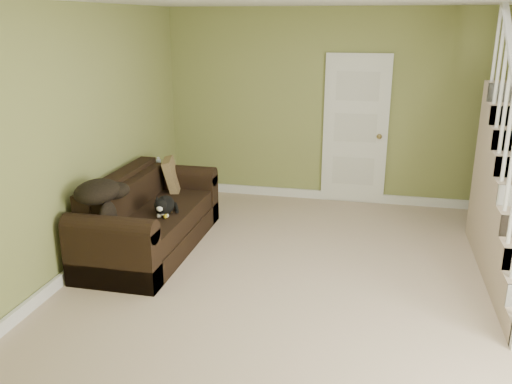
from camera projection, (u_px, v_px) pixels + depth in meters
The scene contains 13 objects.
floor at pixel (324, 290), 5.11m from camera, with size 5.00×5.50×0.01m, color tan.
wall_back at pixel (349, 108), 7.26m from camera, with size 5.00×0.04×2.60m, color olive.
wall_front at pixel (266, 319), 2.15m from camera, with size 5.00×0.04×2.60m, color olive.
wall_left at pixel (71, 143), 5.23m from camera, with size 0.04×5.50×2.60m, color olive.
baseboard_back at pixel (344, 196), 7.61m from camera, with size 5.00×0.04×0.12m, color white.
baseboard_left at pixel (86, 260), 5.61m from camera, with size 0.04×5.50×0.12m, color white.
door at pixel (355, 131), 7.29m from camera, with size 0.86×0.12×2.02m.
sofa at pixel (148, 221), 5.97m from camera, with size 0.91×2.10×0.83m.
side_table at pixel (168, 195), 6.93m from camera, with size 0.56×0.56×0.80m.
cat at pixel (164, 206), 5.74m from camera, with size 0.30×0.54×0.26m.
banana at pixel (165, 215), 5.69m from camera, with size 0.05×0.18×0.05m, color yellow.
throw_pillow at pixel (172, 175), 6.58m from camera, with size 0.10×0.40×0.40m, color #533821.
throw_blanket at pixel (97, 191), 5.20m from camera, with size 0.40×0.53×0.22m, color black.
Camera 1 is at (0.38, -4.61, 2.44)m, focal length 38.00 mm.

